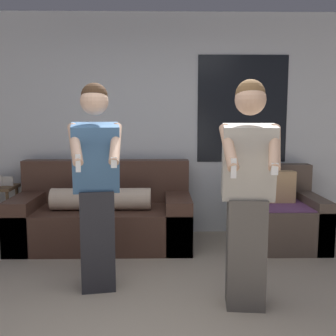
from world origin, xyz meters
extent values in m
cube|color=silver|center=(0.00, 2.66, 1.35)|extent=(5.50, 0.06, 2.70)
cube|color=black|center=(1.01, 2.62, 1.55)|extent=(1.10, 0.01, 1.30)
cube|color=#472D23|center=(-0.65, 2.13, 0.22)|extent=(1.98, 0.90, 0.44)
cube|color=#472D23|center=(-0.65, 2.47, 0.69)|extent=(1.98, 0.22, 0.50)
cube|color=#472D23|center=(-1.50, 2.13, 0.29)|extent=(0.28, 0.90, 0.58)
cube|color=#472D23|center=(0.20, 2.13, 0.29)|extent=(0.28, 0.90, 0.58)
cylinder|color=#CCB299|center=(-0.65, 2.01, 0.56)|extent=(1.09, 0.24, 0.24)
cube|color=brown|center=(1.36, 2.10, 0.24)|extent=(0.91, 0.89, 0.47)
cube|color=brown|center=(1.36, 2.45, 0.68)|extent=(0.91, 0.20, 0.42)
cube|color=brown|center=(0.99, 2.10, 0.29)|extent=(0.18, 0.89, 0.57)
cube|color=brown|center=(1.72, 2.10, 0.29)|extent=(0.18, 0.89, 0.57)
cube|color=#704275|center=(1.36, 2.06, 0.48)|extent=(0.77, 0.71, 0.01)
cube|color=tan|center=(1.36, 2.17, 0.66)|extent=(0.36, 0.14, 0.36)
cylinder|color=brown|center=(-1.77, 2.25, 0.30)|extent=(0.04, 0.04, 0.60)
cylinder|color=brown|center=(-1.77, 2.56, 0.30)|extent=(0.04, 0.04, 0.60)
cube|color=beige|center=(-1.84, 2.43, 0.68)|extent=(0.16, 0.02, 0.13)
cube|color=#28282D|center=(-0.53, 0.99, 0.43)|extent=(0.32, 0.28, 0.85)
cube|color=#3D6693|center=(-0.52, 0.96, 1.13)|extent=(0.42, 0.38, 0.58)
sphere|color=#DBAD8E|center=(-0.52, 0.94, 1.58)|extent=(0.23, 0.23, 0.23)
sphere|color=#3D2819|center=(-0.52, 0.95, 1.62)|extent=(0.21, 0.21, 0.21)
cylinder|color=#DBAD8E|center=(-0.65, 0.78, 1.25)|extent=(0.19, 0.36, 0.32)
cube|color=white|center=(-0.60, 0.64, 1.12)|extent=(0.04, 0.04, 0.13)
cylinder|color=#DBAD8E|center=(-0.34, 0.84, 1.25)|extent=(0.09, 0.35, 0.32)
cube|color=white|center=(-0.34, 0.69, 1.12)|extent=(0.05, 0.04, 0.08)
cube|color=#56514C|center=(0.66, 0.65, 0.43)|extent=(0.31, 0.27, 0.85)
cube|color=#ADA89E|center=(0.66, 0.63, 1.13)|extent=(0.41, 0.33, 0.57)
sphere|color=tan|center=(0.66, 0.61, 1.58)|extent=(0.23, 0.23, 0.23)
sphere|color=brown|center=(0.66, 0.62, 1.62)|extent=(0.21, 0.21, 0.21)
cylinder|color=tan|center=(0.49, 0.49, 1.25)|extent=(0.10, 0.36, 0.32)
cube|color=white|center=(0.50, 0.34, 1.12)|extent=(0.04, 0.04, 0.13)
cylinder|color=tan|center=(0.80, 0.46, 1.25)|extent=(0.17, 0.36, 0.32)
cube|color=white|center=(0.76, 0.32, 1.12)|extent=(0.05, 0.04, 0.08)
camera|label=1|loc=(0.02, -2.24, 1.46)|focal=42.00mm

